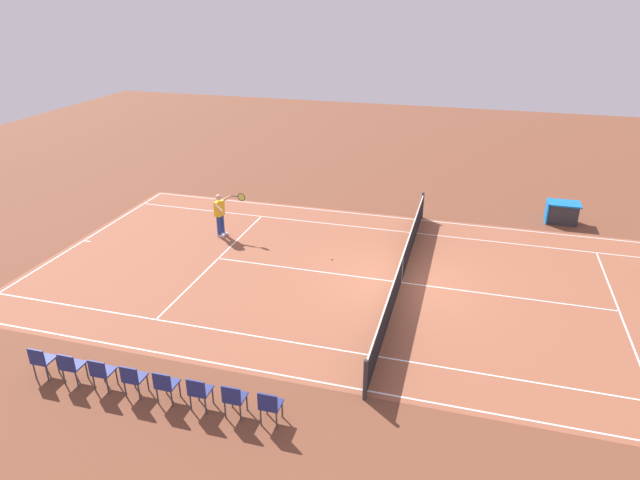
# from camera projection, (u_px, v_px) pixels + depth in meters

# --- Properties ---
(ground_plane) EXTENTS (60.00, 60.00, 0.00)m
(ground_plane) POSITION_uv_depth(u_px,v_px,m) (401.00, 282.00, 17.91)
(ground_plane) COLOR brown
(court_slab) EXTENTS (24.20, 11.40, 0.00)m
(court_slab) POSITION_uv_depth(u_px,v_px,m) (401.00, 282.00, 17.91)
(court_slab) COLOR #935138
(court_slab) RESTS_ON ground_plane
(court_line_markings) EXTENTS (23.85, 11.05, 0.01)m
(court_line_markings) POSITION_uv_depth(u_px,v_px,m) (401.00, 282.00, 17.91)
(court_line_markings) COLOR white
(court_line_markings) RESTS_ON ground_plane
(tennis_net) EXTENTS (0.10, 11.70, 1.08)m
(tennis_net) POSITION_uv_depth(u_px,v_px,m) (402.00, 269.00, 17.71)
(tennis_net) COLOR #2D2D33
(tennis_net) RESTS_ON ground_plane
(tennis_player_near) EXTENTS (1.12, 0.77, 1.70)m
(tennis_player_near) POSITION_uv_depth(u_px,v_px,m) (221.00, 213.00, 20.96)
(tennis_player_near) COLOR navy
(tennis_player_near) RESTS_ON ground_plane
(tennis_ball) EXTENTS (0.07, 0.07, 0.07)m
(tennis_ball) POSITION_uv_depth(u_px,v_px,m) (332.00, 259.00, 19.41)
(tennis_ball) COLOR #CCE01E
(tennis_ball) RESTS_ON ground_plane
(spectator_chair_0) EXTENTS (0.44, 0.44, 0.88)m
(spectator_chair_0) POSITION_uv_depth(u_px,v_px,m) (270.00, 405.00, 11.89)
(spectator_chair_0) COLOR #38383D
(spectator_chair_0) RESTS_ON ground_plane
(spectator_chair_1) EXTENTS (0.44, 0.44, 0.88)m
(spectator_chair_1) POSITION_uv_depth(u_px,v_px,m) (234.00, 398.00, 12.10)
(spectator_chair_1) COLOR #38383D
(spectator_chair_1) RESTS_ON ground_plane
(spectator_chair_2) EXTENTS (0.44, 0.44, 0.88)m
(spectator_chair_2) POSITION_uv_depth(u_px,v_px,m) (199.00, 391.00, 12.30)
(spectator_chair_2) COLOR #38383D
(spectator_chair_2) RESTS_ON ground_plane
(spectator_chair_3) EXTENTS (0.44, 0.44, 0.88)m
(spectator_chair_3) POSITION_uv_depth(u_px,v_px,m) (165.00, 384.00, 12.51)
(spectator_chair_3) COLOR #38383D
(spectator_chair_3) RESTS_ON ground_plane
(spectator_chair_4) EXTENTS (0.44, 0.44, 0.88)m
(spectator_chair_4) POSITION_uv_depth(u_px,v_px,m) (133.00, 378.00, 12.72)
(spectator_chair_4) COLOR #38383D
(spectator_chair_4) RESTS_ON ground_plane
(spectator_chair_5) EXTENTS (0.44, 0.44, 0.88)m
(spectator_chair_5) POSITION_uv_depth(u_px,v_px,m) (101.00, 371.00, 12.92)
(spectator_chair_5) COLOR #38383D
(spectator_chair_5) RESTS_ON ground_plane
(spectator_chair_6) EXTENTS (0.44, 0.44, 0.88)m
(spectator_chair_6) POSITION_uv_depth(u_px,v_px,m) (71.00, 365.00, 13.13)
(spectator_chair_6) COLOR #38383D
(spectator_chair_6) RESTS_ON ground_plane
(spectator_chair_7) EXTENTS (0.44, 0.44, 0.88)m
(spectator_chair_7) POSITION_uv_depth(u_px,v_px,m) (41.00, 360.00, 13.34)
(spectator_chair_7) COLOR #38383D
(spectator_chair_7) RESTS_ON ground_plane
(equipment_cart_tarped) EXTENTS (1.25, 0.84, 0.85)m
(equipment_cart_tarped) POSITION_uv_depth(u_px,v_px,m) (562.00, 212.00, 22.35)
(equipment_cart_tarped) COLOR #2D2D33
(equipment_cart_tarped) RESTS_ON ground_plane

